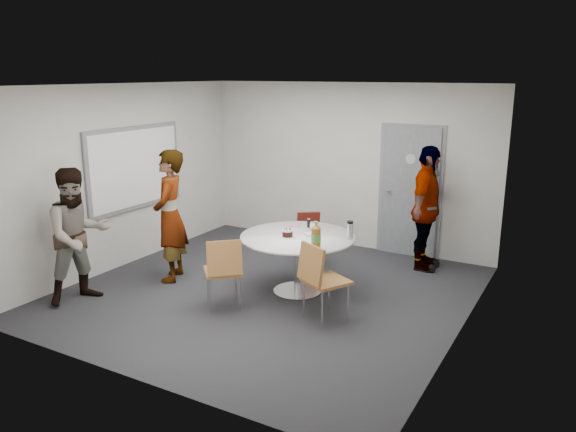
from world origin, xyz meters
The scene contains 15 objects.
floor centered at (0.00, 0.00, 0.00)m, with size 5.00×5.00×0.00m, color #242428.
ceiling centered at (0.00, 0.00, 2.70)m, with size 5.00×5.00×0.00m, color silver.
wall_back centered at (0.00, 2.50, 1.35)m, with size 5.00×5.00×0.00m, color #BBB9B1.
wall_left centered at (-2.50, 0.00, 1.35)m, with size 5.00×5.00×0.00m, color #BBB9B1.
wall_right centered at (2.50, 0.00, 1.35)m, with size 5.00×5.00×0.00m, color #BBB9B1.
wall_front centered at (0.00, -2.50, 1.35)m, with size 5.00×5.00×0.00m, color #BBB9B1.
door centered at (1.10, 2.48, 1.03)m, with size 1.02×0.17×2.12m.
whiteboard centered at (-2.46, 0.20, 1.45)m, with size 0.04×1.90×1.25m.
table centered at (0.36, 0.19, 0.68)m, with size 1.50×1.50×1.13m.
chair_near_left centered at (-0.18, -0.75, 0.56)m, with size 0.64×0.64×0.92m.
chair_near_right centered at (0.99, -0.49, 0.59)m, with size 0.63×0.65×0.96m.
chair_far centered at (-0.09, 1.37, 0.47)m, with size 0.53×0.54×0.78m.
person_main centered at (-1.45, -0.23, 0.92)m, with size 0.67×0.44×1.84m, color #A5C6EA.
person_left centered at (-1.95, -1.38, 0.86)m, with size 0.84×0.65×1.73m, color white.
person_right centered at (1.52, 1.95, 0.92)m, with size 1.08×0.45×1.84m, color black.
Camera 1 is at (3.67, -5.98, 2.86)m, focal length 35.00 mm.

